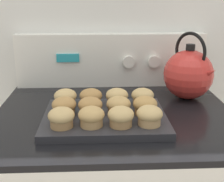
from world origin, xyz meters
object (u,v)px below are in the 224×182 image
at_px(muffin_r1_c0, 64,107).
at_px(muffin_r1_c1, 90,107).
at_px(muffin_r2_c2, 117,97).
at_px(muffin_r1_c3, 145,106).
at_px(tea_kettle, 189,74).
at_px(muffin_pan, 105,118).
at_px(muffin_r2_c3, 143,97).
at_px(muffin_r0_c3, 150,116).
at_px(muffin_r0_c1, 91,117).
at_px(muffin_r2_c1, 91,97).
at_px(muffin_r0_c0, 61,117).
at_px(muffin_r0_c2, 121,117).
at_px(muffin_r1_c2, 119,106).
at_px(muffin_r2_c0, 65,98).

distance_m(muffin_r1_c0, muffin_r1_c1, 0.08).
relative_size(muffin_r1_c0, muffin_r2_c2, 1.00).
xyz_separation_m(muffin_r1_c3, muffin_r2_c2, (-0.08, 0.08, 0.00)).
height_order(muffin_r1_c1, tea_kettle, tea_kettle).
height_order(muffin_pan, muffin_r2_c3, muffin_r2_c3).
xyz_separation_m(muffin_r0_c3, muffin_r1_c0, (-0.24, 0.08, 0.00)).
bearing_deg(muffin_r0_c1, muffin_r2_c3, 44.09).
height_order(muffin_r0_c3, muffin_r2_c2, same).
relative_size(muffin_r0_c3, muffin_r1_c1, 1.00).
distance_m(muffin_r1_c1, muffin_r2_c2, 0.12).
height_order(muffin_r2_c1, muffin_r2_c2, same).
distance_m(muffin_r0_c3, muffin_r2_c3, 0.16).
bearing_deg(muffin_r0_c0, muffin_r1_c1, 46.04).
relative_size(muffin_r1_c1, muffin_r2_c2, 1.00).
distance_m(muffin_pan, muffin_r2_c1, 0.10).
height_order(muffin_r0_c3, muffin_r2_c1, same).
bearing_deg(muffin_r0_c3, muffin_pan, 146.88).
distance_m(muffin_r0_c0, muffin_r0_c2, 0.16).
bearing_deg(muffin_r1_c2, muffin_r1_c0, 179.58).
relative_size(muffin_r0_c0, muffin_r1_c3, 1.00).
bearing_deg(muffin_r0_c1, tea_kettle, 38.84).
bearing_deg(muffin_pan, muffin_r1_c1, -177.63).
relative_size(muffin_r0_c3, muffin_r2_c0, 1.00).
distance_m(muffin_r0_c2, tea_kettle, 0.39).
bearing_deg(muffin_r2_c3, tea_kettle, 33.35).
relative_size(muffin_r0_c3, muffin_r1_c0, 1.00).
bearing_deg(muffin_r1_c2, muffin_r0_c3, -45.04).
bearing_deg(muffin_r1_c1, muffin_r0_c2, -43.45).
height_order(muffin_r0_c2, muffin_r2_c3, same).
bearing_deg(muffin_r1_c1, muffin_r2_c0, 133.95).
bearing_deg(muffin_r2_c1, muffin_r0_c3, -44.49).
bearing_deg(muffin_r2_c2, muffin_r1_c3, -46.33).
bearing_deg(tea_kettle, muffin_r1_c3, -132.84).
height_order(muffin_r0_c1, muffin_r0_c3, same).
xyz_separation_m(muffin_r0_c0, muffin_r2_c1, (0.08, 0.16, 0.00)).
relative_size(muffin_r0_c3, muffin_r1_c2, 1.00).
height_order(muffin_r1_c1, muffin_r1_c3, same).
relative_size(muffin_r0_c2, muffin_r2_c1, 1.00).
height_order(muffin_r0_c1, muffin_r2_c1, same).
bearing_deg(muffin_r0_c0, muffin_r2_c1, 64.74).
bearing_deg(muffin_r2_c3, muffin_r0_c2, -117.13).
bearing_deg(muffin_r2_c1, muffin_r1_c2, -43.95).
bearing_deg(muffin_r1_c1, muffin_r2_c3, 25.71).
distance_m(muffin_r0_c0, muffin_r0_c3, 0.24).
distance_m(muffin_r1_c0, muffin_r2_c2, 0.18).
bearing_deg(muffin_r2_c3, muffin_r0_c0, -146.74).
bearing_deg(muffin_r0_c3, muffin_r0_c1, 179.94).
xyz_separation_m(muffin_r1_c0, muffin_r1_c2, (0.16, -0.00, 0.00)).
bearing_deg(muffin_r0_c1, muffin_pan, 64.06).
relative_size(muffin_r1_c2, muffin_r2_c3, 1.00).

